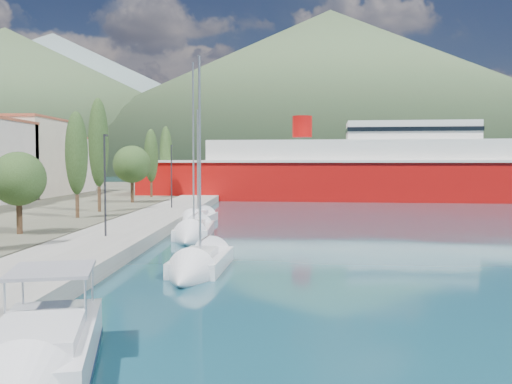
{
  "coord_description": "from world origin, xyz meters",
  "views": [
    {
      "loc": [
        1.16,
        -18.44,
        5.2
      ],
      "look_at": [
        0.0,
        14.0,
        3.5
      ],
      "focal_mm": 40.0,
      "sensor_mm": 36.0,
      "label": 1
    }
  ],
  "objects": [
    {
      "name": "hills_far",
      "position": [
        138.59,
        618.73,
        77.39
      ],
      "size": [
        1480.0,
        900.0,
        180.0
      ],
      "color": "slate",
      "rests_on": "ground"
    },
    {
      "name": "sailboat_mid",
      "position": [
        -4.56,
        19.41,
        0.31
      ],
      "size": [
        2.74,
        9.15,
        13.04
      ],
      "color": "silver",
      "rests_on": "ground"
    },
    {
      "name": "lamp_posts",
      "position": [
        -9.0,
        14.21,
        4.08
      ],
      "size": [
        0.15,
        45.69,
        6.06
      ],
      "color": "#2D2D33",
      "rests_on": "quay"
    },
    {
      "name": "tree_row",
      "position": [
        -14.94,
        32.61,
        5.71
      ],
      "size": [
        4.16,
        65.26,
        10.61
      ],
      "color": "#47301E",
      "rests_on": "land_strip"
    },
    {
      "name": "sailboat_far",
      "position": [
        -5.7,
        28.65,
        0.3
      ],
      "size": [
        2.99,
        7.38,
        10.57
      ],
      "color": "silver",
      "rests_on": "ground"
    },
    {
      "name": "sailboat_near",
      "position": [
        -2.6,
        7.13,
        0.3
      ],
      "size": [
        2.83,
        7.88,
        11.12
      ],
      "color": "silver",
      "rests_on": "ground"
    },
    {
      "name": "quay",
      "position": [
        -9.0,
        26.0,
        0.4
      ],
      "size": [
        5.0,
        88.0,
        0.8
      ],
      "primitive_type": "cube",
      "color": "gray",
      "rests_on": "ground"
    },
    {
      "name": "motor_cruiser",
      "position": [
        -4.1,
        -6.58,
        0.5
      ],
      "size": [
        4.28,
        8.62,
        3.06
      ],
      "color": "black",
      "rests_on": "ground"
    },
    {
      "name": "ground",
      "position": [
        0.0,
        120.0,
        0.0
      ],
      "size": [
        1400.0,
        1400.0,
        0.0
      ],
      "primitive_type": "plane",
      "color": "#154453"
    },
    {
      "name": "ferry",
      "position": [
        13.57,
        61.52,
        3.75
      ],
      "size": [
        62.94,
        18.44,
        12.32
      ],
      "color": "#A50B0A",
      "rests_on": "ground"
    },
    {
      "name": "hills_near",
      "position": [
        98.04,
        372.5,
        49.18
      ],
      "size": [
        1010.0,
        520.0,
        115.0
      ],
      "color": "#435938",
      "rests_on": "ground"
    }
  ]
}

